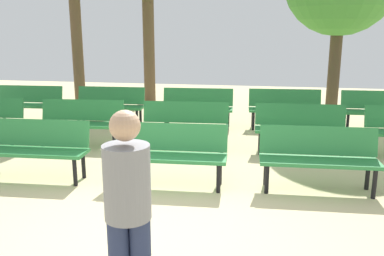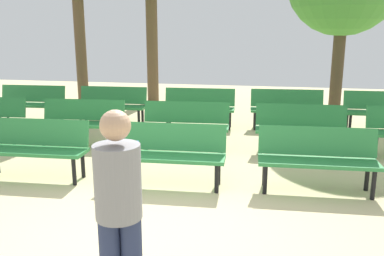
% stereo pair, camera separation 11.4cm
% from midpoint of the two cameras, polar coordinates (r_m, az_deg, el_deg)
% --- Properties ---
extents(ground_plane, '(24.97, 24.97, 0.00)m').
position_cam_midpoint_polar(ground_plane, '(4.68, -6.00, -14.50)').
color(ground_plane, beige).
extents(bench_r0_c1, '(1.62, 0.56, 0.87)m').
position_cam_midpoint_polar(bench_r0_c1, '(6.58, -20.41, -2.20)').
color(bench_r0_c1, '#2D8442').
rests_on(bench_r0_c1, ground_plane).
extents(bench_r0_c2, '(1.62, 0.56, 0.87)m').
position_cam_midpoint_polar(bench_r0_c2, '(5.90, -2.59, -3.13)').
color(bench_r0_c2, '#2D8442').
rests_on(bench_r0_c2, ground_plane).
extents(bench_r0_c3, '(1.62, 0.56, 0.87)m').
position_cam_midpoint_polar(bench_r0_c3, '(5.94, 17.44, -3.64)').
color(bench_r0_c3, '#2D8442').
rests_on(bench_r0_c3, ground_plane).
extents(bench_r1_c1, '(1.63, 0.60, 0.87)m').
position_cam_midpoint_polar(bench_r1_c1, '(8.16, -14.52, 1.14)').
color(bench_r1_c1, '#2D8442').
rests_on(bench_r1_c1, ground_plane).
extents(bench_r1_c2, '(1.63, 0.59, 0.87)m').
position_cam_midpoint_polar(bench_r1_c2, '(7.65, -0.46, 0.77)').
color(bench_r1_c2, '#2D8442').
rests_on(bench_r1_c2, ground_plane).
extents(bench_r1_c3, '(1.62, 0.54, 0.87)m').
position_cam_midpoint_polar(bench_r1_c3, '(7.64, 15.21, 0.27)').
color(bench_r1_c3, '#2D8442').
rests_on(bench_r1_c3, ground_plane).
extents(bench_r2_c0, '(1.62, 0.57, 0.87)m').
position_cam_midpoint_polar(bench_r2_c0, '(10.61, -21.01, 3.46)').
color(bench_r2_c0, '#2D8442').
rests_on(bench_r2_c0, ground_plane).
extents(bench_r2_c1, '(1.62, 0.55, 0.87)m').
position_cam_midpoint_polar(bench_r2_c1, '(9.84, -10.64, 3.40)').
color(bench_r2_c1, '#2D8442').
rests_on(bench_r2_c1, ground_plane).
extents(bench_r2_c2, '(1.62, 0.57, 0.87)m').
position_cam_midpoint_polar(bench_r2_c2, '(9.41, 1.36, 3.17)').
color(bench_r2_c2, '#2D8442').
rests_on(bench_r2_c2, ground_plane).
extents(bench_r2_c3, '(1.63, 0.59, 0.87)m').
position_cam_midpoint_polar(bench_r2_c3, '(9.48, 13.30, 2.89)').
color(bench_r2_c3, '#2D8442').
rests_on(bench_r2_c3, ground_plane).
extents(bench_r2_c4, '(1.62, 0.55, 0.87)m').
position_cam_midpoint_polar(bench_r2_c4, '(9.87, 25.12, 2.37)').
color(bench_r2_c4, '#2D8442').
rests_on(bench_r2_c4, ground_plane).
extents(visitor_with_backpack, '(0.44, 0.58, 1.65)m').
position_cam_midpoint_polar(visitor_with_backpack, '(3.12, -8.96, -10.35)').
color(visitor_with_backpack, navy).
rests_on(visitor_with_backpack, ground_plane).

